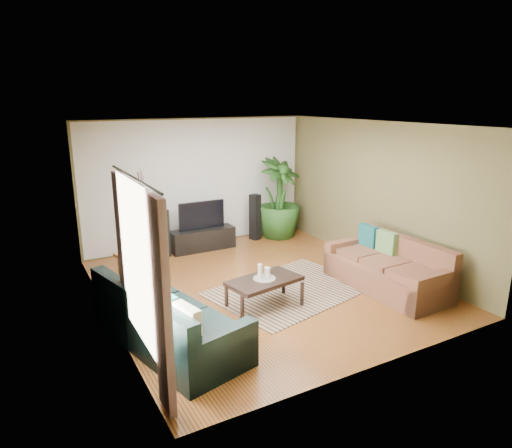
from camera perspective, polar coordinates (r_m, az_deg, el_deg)
floor at (r=7.84m, az=0.71°, el=-7.76°), size 5.50×5.50×0.00m
ceiling at (r=7.22m, az=0.79°, el=12.35°), size 5.50×5.50×0.00m
wall_back at (r=9.85m, az=-7.22°, el=5.15°), size 5.00×0.00×5.00m
wall_front at (r=5.30m, az=15.65°, el=-4.31°), size 5.00×0.00×5.00m
wall_left at (r=6.59m, az=-18.52°, el=-0.69°), size 0.00×5.50×5.50m
wall_right at (r=8.89m, az=14.92°, el=3.64°), size 0.00×5.50×5.50m
backwall_panel at (r=9.84m, az=-7.20°, el=5.14°), size 4.90×0.00×4.90m
window_pane at (r=5.08m, az=-14.90°, el=-4.53°), size 0.00×1.80×1.80m
curtain_near at (r=4.51m, az=-11.63°, el=-10.35°), size 0.08×0.35×2.20m
curtain_far at (r=5.86m, az=-16.10°, el=-4.51°), size 0.08×0.35×2.20m
curtain_rod at (r=4.86m, az=-15.05°, el=5.58°), size 0.03×1.90×0.03m
sofa_left at (r=6.06m, az=-10.84°, el=-10.95°), size 1.51×2.49×0.85m
sofa_right at (r=7.90m, az=16.00°, el=-4.90°), size 0.99×2.12×0.85m
area_rug at (r=7.71m, az=4.30°, el=-8.18°), size 2.85×2.29×0.01m
coffee_table at (r=7.03m, az=1.05°, el=-8.59°), size 1.20×0.79×0.45m
candle_tray at (r=6.94m, az=1.06°, el=-6.82°), size 0.34×0.34×0.02m
candle_tall at (r=6.89m, az=0.50°, el=-5.91°), size 0.07×0.07×0.22m
candle_mid at (r=6.89m, az=1.52°, el=-6.15°), size 0.07×0.07×0.17m
candle_short at (r=6.99m, az=1.31°, el=-5.95°), size 0.07×0.07×0.14m
tv_stand at (r=9.67m, az=-6.67°, el=-1.90°), size 1.35×0.41×0.45m
television at (r=9.54m, az=-6.81°, el=1.11°), size 0.99×0.05×0.59m
speaker_left at (r=9.30m, az=-11.46°, el=-1.14°), size 0.22×0.23×0.97m
speaker_right at (r=10.23m, az=-0.12°, el=0.86°), size 0.24×0.25×1.03m
potted_plant at (r=10.37m, az=2.83°, el=3.25°), size 1.28×1.28×1.80m
plant_pot at (r=10.56m, az=2.78°, el=-0.85°), size 0.33×0.33×0.26m
pedestal at (r=9.51m, az=-13.80°, el=-2.91°), size 0.35×0.35×0.34m
vase at (r=9.41m, az=-13.93°, el=-1.04°), size 0.31×0.31×0.43m
side_table at (r=8.10m, az=-14.79°, el=-5.41°), size 0.66×0.66×0.56m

